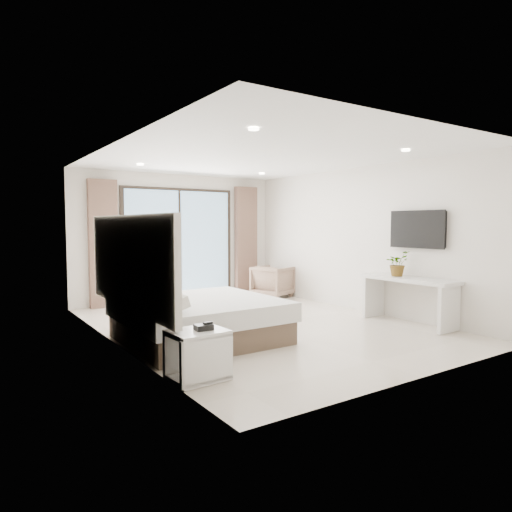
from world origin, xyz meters
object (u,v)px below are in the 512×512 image
object	(u,v)px
bed	(199,319)
nightstand	(198,355)
console_desk	(408,290)
armchair	(273,280)

from	to	relation	value
bed	nightstand	xyz separation A→B (m)	(-0.74, -1.45, -0.04)
nightstand	console_desk	distance (m)	4.10
console_desk	armchair	xyz separation A→B (m)	(-0.19, 3.49, -0.18)
bed	armchair	bearing A→B (deg)	38.87
console_desk	bed	bearing A→B (deg)	163.73
nightstand	armchair	distance (m)	5.55
bed	nightstand	size ratio (longest dim) A/B	3.44
armchair	nightstand	bearing A→B (deg)	116.18
nightstand	console_desk	size ratio (longest dim) A/B	0.37
nightstand	armchair	xyz separation A→B (m)	(3.87, 3.97, 0.12)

